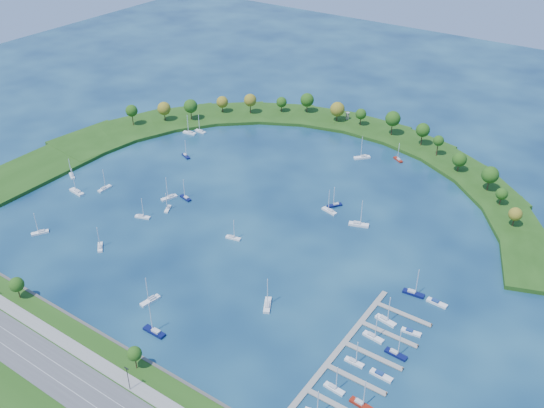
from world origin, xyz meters
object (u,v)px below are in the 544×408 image
Objects in this scene: moored_boat_9 at (77,191)px; docked_boat_9 at (411,332)px; dock_system at (354,362)px; moored_boat_19 at (359,224)px; moored_boat_6 at (233,237)px; docked_boat_4 at (354,361)px; moored_boat_14 at (186,197)px; harbor_tower at (347,116)px; moored_boat_11 at (72,175)px; moored_boat_5 at (169,197)px; moored_boat_16 at (329,210)px; docked_boat_7 at (396,353)px; docked_boat_2 at (334,388)px; moored_boat_2 at (200,131)px; moored_boat_18 at (398,159)px; moored_boat_12 at (362,157)px; moored_boat_0 at (142,216)px; docked_boat_8 at (386,320)px; docked_boat_10 at (413,293)px; moored_boat_20 at (189,132)px; moored_boat_3 at (105,188)px; docked_boat_5 at (381,375)px; docked_boat_3 at (361,404)px; moored_boat_15 at (154,331)px; moored_boat_13 at (335,205)px; docked_boat_6 at (373,336)px; moored_boat_17 at (100,247)px; moored_boat_10 at (267,305)px; moored_boat_1 at (40,232)px; moored_boat_4 at (168,208)px; docked_boat_11 at (437,303)px.

docked_boat_9 is (184.26, 2.52, -0.41)m from moored_boat_9.
moored_boat_19 is (-38.91, 78.59, 0.62)m from dock_system.
moored_boat_6 is 1.00× the size of docked_boat_4.
moored_boat_14 is at bearing 158.02° from docked_boat_4.
harbor_tower is 173.32m from moored_boat_11.
moored_boat_16 is (73.84, 35.36, -0.01)m from moored_boat_5.
docked_boat_2 is at bearing -108.59° from docked_boat_7.
moored_boat_2 is 1.11× the size of moored_boat_18.
moored_boat_11 is 181.98m from moored_boat_18.
moored_boat_0 is at bearing 15.61° from moored_boat_12.
docked_boat_8 reaches higher than moored_boat_5.
docked_boat_10 reaches higher than moored_boat_11.
moored_boat_12 is at bearing 118.32° from docked_boat_2.
moored_boat_18 is at bearing 121.35° from docked_boat_8.
moored_boat_19 is 100.90m from docked_boat_2.
harbor_tower is 101.50m from moored_boat_20.
moored_boat_20 is (-8.56, 76.94, 0.02)m from moored_boat_3.
docked_boat_5 is (139.35, -25.46, -0.26)m from moored_boat_0.
moored_boat_16 is at bearing 124.91° from docked_boat_2.
docked_boat_7 is at bearing 94.41° from docked_boat_3.
moored_boat_12 is at bearing -89.72° from moored_boat_15.
moored_boat_0 is 0.98× the size of moored_boat_13.
moored_boat_3 is at bearing 178.45° from docked_boat_6.
moored_boat_3 is at bearing -50.81° from moored_boat_5.
moored_boat_5 is at bearing 85.63° from moored_boat_18.
docked_boat_7 is (80.01, -129.76, -0.05)m from moored_boat_12.
docked_boat_2 is 29.30m from docked_boat_6.
moored_boat_15 is at bearing -160.79° from moored_boat_17.
moored_boat_10 is 91.96m from moored_boat_14.
harbor_tower is 201.61m from moored_boat_1.
moored_boat_4 is at bearing 163.06° from dock_system.
docked_boat_6 is 10.67m from docked_boat_8.
moored_boat_19 reaches higher than moored_boat_20.
docked_boat_7 is (10.72, 11.78, 0.56)m from dock_system.
moored_boat_3 is at bearing 78.59° from moored_boat_18.
docked_boat_11 is at bearing 109.62° from moored_boat_5.
moored_boat_17 reaches higher than docked_boat_5.
moored_boat_1 is 1.11× the size of moored_boat_18.
moored_boat_2 is 0.83× the size of moored_boat_12.
moored_boat_17 reaches higher than docked_boat_9.
harbor_tower is 0.33× the size of moored_boat_12.
moored_boat_10 is at bearing -144.18° from docked_boat_10.
moored_boat_17 is 1.02× the size of docked_boat_4.
moored_boat_16 is at bearing 151.84° from moored_boat_19.
dock_system is 7.86× the size of moored_boat_18.
moored_boat_6 is at bearing 152.58° from docked_boat_2.
moored_boat_18 is (107.22, 162.50, -0.03)m from moored_boat_1.
moored_boat_10 is 53.00m from docked_boat_7.
moored_boat_13 reaches higher than moored_boat_11.
docked_boat_7 is (52.79, 4.69, -0.03)m from moored_boat_10.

